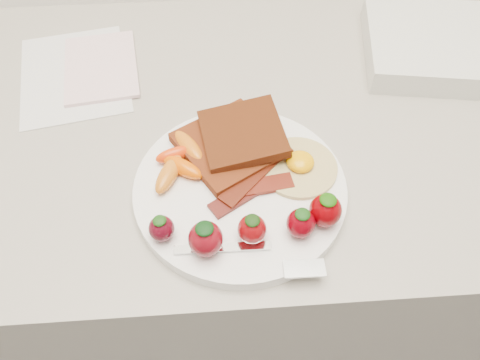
{
  "coord_description": "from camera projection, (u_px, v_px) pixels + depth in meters",
  "views": [
    {
      "loc": [
        -0.02,
        1.21,
        1.39
      ],
      "look_at": [
        0.01,
        1.56,
        0.93
      ],
      "focal_mm": 35.0,
      "sensor_mm": 36.0,
      "label": 1
    }
  ],
  "objects": [
    {
      "name": "paper_sheet",
      "position": [
        74.0,
        74.0,
        0.74
      ],
      "size": [
        0.2,
        0.24,
        0.0
      ],
      "primitive_type": "cube",
      "rotation": [
        0.0,
        0.0,
        0.19
      ],
      "color": "silver",
      "rests_on": "counter"
    },
    {
      "name": "appliance",
      "position": [
        447.0,
        46.0,
        0.75
      ],
      "size": [
        0.29,
        0.24,
        0.04
      ],
      "primitive_type": "cube",
      "rotation": [
        0.0,
        0.0,
        -0.16
      ],
      "color": "silver",
      "rests_on": "counter"
    },
    {
      "name": "toast_lower",
      "position": [
        230.0,
        145.0,
        0.62
      ],
      "size": [
        0.16,
        0.16,
        0.01
      ],
      "primitive_type": "cube",
      "rotation": [
        0.0,
        0.0,
        0.54
      ],
      "color": "#461A08",
      "rests_on": "plate"
    },
    {
      "name": "fork",
      "position": [
        259.0,
        257.0,
        0.53
      ],
      "size": [
        0.17,
        0.05,
        0.0
      ],
      "color": "silver",
      "rests_on": "plate"
    },
    {
      "name": "fried_egg",
      "position": [
        299.0,
        166.0,
        0.6
      ],
      "size": [
        0.11,
        0.11,
        0.02
      ],
      "color": "beige",
      "rests_on": "plate"
    },
    {
      "name": "counter",
      "position": [
        233.0,
        257.0,
        1.05
      ],
      "size": [
        2.0,
        0.6,
        0.9
      ],
      "primitive_type": "cube",
      "color": "gray",
      "rests_on": "ground"
    },
    {
      "name": "toast_upper",
      "position": [
        243.0,
        133.0,
        0.61
      ],
      "size": [
        0.12,
        0.12,
        0.02
      ],
      "primitive_type": "cube",
      "rotation": [
        0.0,
        -0.1,
        0.15
      ],
      "color": "black",
      "rests_on": "toast_lower"
    },
    {
      "name": "baby_carrots",
      "position": [
        179.0,
        161.0,
        0.6
      ],
      "size": [
        0.07,
        0.11,
        0.02
      ],
      "color": "#E73908",
      "rests_on": "plate"
    },
    {
      "name": "plate",
      "position": [
        240.0,
        189.0,
        0.6
      ],
      "size": [
        0.27,
        0.27,
        0.02
      ],
      "primitive_type": "cylinder",
      "color": "white",
      "rests_on": "counter"
    },
    {
      "name": "strawberries",
      "position": [
        256.0,
        225.0,
        0.53
      ],
      "size": [
        0.22,
        0.07,
        0.05
      ],
      "color": "#4B0714",
      "rests_on": "plate"
    },
    {
      "name": "bacon_strips",
      "position": [
        250.0,
        187.0,
        0.58
      ],
      "size": [
        0.11,
        0.1,
        0.01
      ],
      "color": "#370203",
      "rests_on": "plate"
    },
    {
      "name": "notepad",
      "position": [
        101.0,
        67.0,
        0.75
      ],
      "size": [
        0.13,
        0.18,
        0.01
      ],
      "primitive_type": "cube",
      "rotation": [
        0.0,
        0.0,
        0.14
      ],
      "color": "silver",
      "rests_on": "paper_sheet"
    }
  ]
}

